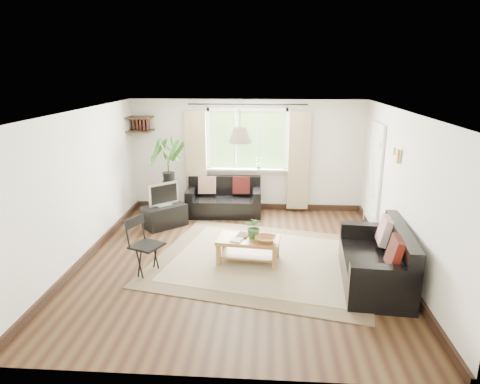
# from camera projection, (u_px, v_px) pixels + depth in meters

# --- Properties ---
(floor) EXTENTS (5.50, 5.50, 0.00)m
(floor) POSITION_uv_depth(u_px,v_px,m) (238.00, 261.00, 6.95)
(floor) COLOR black
(floor) RESTS_ON ground
(ceiling) EXTENTS (5.50, 5.50, 0.00)m
(ceiling) POSITION_uv_depth(u_px,v_px,m) (238.00, 111.00, 6.29)
(ceiling) COLOR white
(ceiling) RESTS_ON floor
(wall_back) EXTENTS (5.00, 0.02, 2.40)m
(wall_back) POSITION_uv_depth(u_px,v_px,m) (247.00, 156.00, 9.26)
(wall_back) COLOR silver
(wall_back) RESTS_ON floor
(wall_front) EXTENTS (5.00, 0.02, 2.40)m
(wall_front) POSITION_uv_depth(u_px,v_px,m) (217.00, 269.00, 3.98)
(wall_front) COLOR silver
(wall_front) RESTS_ON floor
(wall_left) EXTENTS (0.02, 5.50, 2.40)m
(wall_left) POSITION_uv_depth(u_px,v_px,m) (81.00, 187.00, 6.78)
(wall_left) COLOR silver
(wall_left) RESTS_ON floor
(wall_right) EXTENTS (0.02, 5.50, 2.40)m
(wall_right) POSITION_uv_depth(u_px,v_px,m) (403.00, 193.00, 6.46)
(wall_right) COLOR silver
(wall_right) RESTS_ON floor
(rug) EXTENTS (3.98, 3.60, 0.02)m
(rug) POSITION_uv_depth(u_px,v_px,m) (264.00, 260.00, 6.96)
(rug) COLOR beige
(rug) RESTS_ON floor
(window) EXTENTS (2.50, 0.16, 2.16)m
(window) POSITION_uv_depth(u_px,v_px,m) (247.00, 140.00, 9.12)
(window) COLOR white
(window) RESTS_ON wall_back
(door) EXTENTS (0.06, 0.96, 2.06)m
(door) POSITION_uv_depth(u_px,v_px,m) (374.00, 178.00, 8.15)
(door) COLOR silver
(door) RESTS_ON wall_right
(corner_shelf) EXTENTS (0.50, 0.50, 0.34)m
(corner_shelf) POSITION_uv_depth(u_px,v_px,m) (140.00, 124.00, 8.97)
(corner_shelf) COLOR black
(corner_shelf) RESTS_ON wall_back
(pendant_lamp) EXTENTS (0.36, 0.36, 0.54)m
(pendant_lamp) POSITION_uv_depth(u_px,v_px,m) (240.00, 131.00, 6.77)
(pendant_lamp) COLOR beige
(pendant_lamp) RESTS_ON ceiling
(wall_sconce) EXTENTS (0.12, 0.12, 0.28)m
(wall_sconce) POSITION_uv_depth(u_px,v_px,m) (396.00, 154.00, 6.60)
(wall_sconce) COLOR beige
(wall_sconce) RESTS_ON wall_right
(sofa_back) EXTENTS (1.59, 0.84, 0.74)m
(sofa_back) POSITION_uv_depth(u_px,v_px,m) (224.00, 198.00, 9.08)
(sofa_back) COLOR black
(sofa_back) RESTS_ON floor
(sofa_right) EXTENTS (1.80, 1.01, 0.82)m
(sofa_right) POSITION_uv_depth(u_px,v_px,m) (375.00, 257.00, 6.11)
(sofa_right) COLOR black
(sofa_right) RESTS_ON floor
(coffee_table) EXTENTS (1.04, 0.64, 0.40)m
(coffee_table) POSITION_uv_depth(u_px,v_px,m) (248.00, 250.00, 6.87)
(coffee_table) COLOR olive
(coffee_table) RESTS_ON floor
(table_plant) EXTENTS (0.38, 0.35, 0.35)m
(table_plant) POSITION_uv_depth(u_px,v_px,m) (255.00, 227.00, 6.79)
(table_plant) COLOR #316227
(table_plant) RESTS_ON coffee_table
(bowl) EXTENTS (0.40, 0.40, 0.08)m
(bowl) POSITION_uv_depth(u_px,v_px,m) (266.00, 239.00, 6.67)
(bowl) COLOR #9D6536
(bowl) RESTS_ON coffee_table
(book_a) EXTENTS (0.22, 0.27, 0.02)m
(book_a) POSITION_uv_depth(u_px,v_px,m) (232.00, 239.00, 6.77)
(book_a) COLOR silver
(book_a) RESTS_ON coffee_table
(book_b) EXTENTS (0.24, 0.28, 0.02)m
(book_b) POSITION_uv_depth(u_px,v_px,m) (238.00, 234.00, 6.95)
(book_b) COLOR #512A20
(book_b) RESTS_ON coffee_table
(tv_stand) EXTENTS (0.90, 0.88, 0.43)m
(tv_stand) POSITION_uv_depth(u_px,v_px,m) (165.00, 216.00, 8.42)
(tv_stand) COLOR black
(tv_stand) RESTS_ON floor
(tv) EXTENTS (0.60, 0.57, 0.47)m
(tv) POSITION_uv_depth(u_px,v_px,m) (164.00, 194.00, 8.30)
(tv) COLOR #A5A5AA
(tv) RESTS_ON tv_stand
(palm_stand) EXTENTS (0.80, 0.80, 1.65)m
(palm_stand) POSITION_uv_depth(u_px,v_px,m) (169.00, 178.00, 8.91)
(palm_stand) COLOR black
(palm_stand) RESTS_ON floor
(folding_chair) EXTENTS (0.60, 0.60, 0.88)m
(folding_chair) POSITION_uv_depth(u_px,v_px,m) (147.00, 247.00, 6.40)
(folding_chair) COLOR black
(folding_chair) RESTS_ON floor
(sill_plant) EXTENTS (0.14, 0.10, 0.27)m
(sill_plant) POSITION_uv_depth(u_px,v_px,m) (259.00, 163.00, 9.16)
(sill_plant) COLOR #2D6023
(sill_plant) RESTS_ON window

